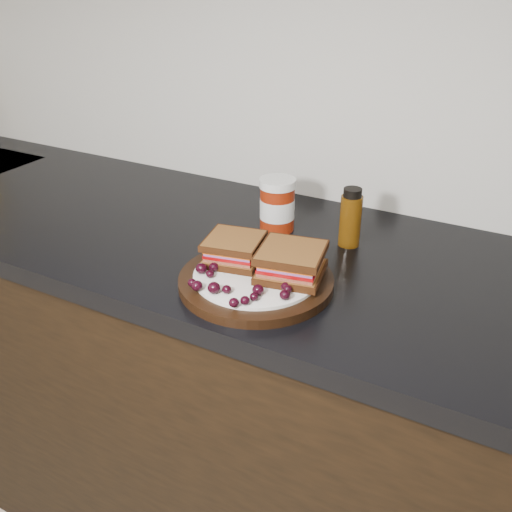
{
  "coord_description": "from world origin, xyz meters",
  "views": [
    {
      "loc": [
        0.52,
        0.78,
        1.43
      ],
      "look_at": [
        0.1,
        1.56,
        0.96
      ],
      "focal_mm": 40.0,
      "sensor_mm": 36.0,
      "label": 1
    }
  ],
  "objects_px": {
    "condiment_jar": "(277,204)",
    "oil_bottle": "(351,217)",
    "plate": "(256,281)",
    "sandwich_left": "(234,249)"
  },
  "relations": [
    {
      "from": "condiment_jar",
      "to": "oil_bottle",
      "type": "bearing_deg",
      "value": 0.96
    },
    {
      "from": "sandwich_left",
      "to": "condiment_jar",
      "type": "bearing_deg",
      "value": 82.62
    },
    {
      "from": "oil_bottle",
      "to": "condiment_jar",
      "type": "bearing_deg",
      "value": -179.04
    },
    {
      "from": "plate",
      "to": "condiment_jar",
      "type": "distance_m",
      "value": 0.25
    },
    {
      "from": "sandwich_left",
      "to": "plate",
      "type": "bearing_deg",
      "value": -34.53
    },
    {
      "from": "plate",
      "to": "condiment_jar",
      "type": "xyz_separation_m",
      "value": [
        -0.07,
        0.23,
        0.05
      ]
    },
    {
      "from": "condiment_jar",
      "to": "oil_bottle",
      "type": "xyz_separation_m",
      "value": [
        0.16,
        0.0,
        0.0
      ]
    },
    {
      "from": "sandwich_left",
      "to": "condiment_jar",
      "type": "xyz_separation_m",
      "value": [
        -0.01,
        0.21,
        0.01
      ]
    },
    {
      "from": "condiment_jar",
      "to": "oil_bottle",
      "type": "distance_m",
      "value": 0.16
    },
    {
      "from": "plate",
      "to": "oil_bottle",
      "type": "distance_m",
      "value": 0.26
    }
  ]
}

